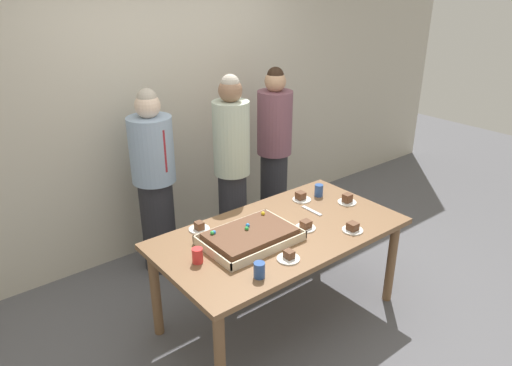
{
  "coord_description": "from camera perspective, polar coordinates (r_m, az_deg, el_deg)",
  "views": [
    {
      "loc": [
        -1.99,
        -2.2,
        2.41
      ],
      "look_at": [
        -0.1,
        0.15,
        1.09
      ],
      "focal_mm": 33.21,
      "sensor_mm": 36.0,
      "label": 1
    }
  ],
  "objects": [
    {
      "name": "person_striped_tie_right",
      "position": [
        4.61,
        2.21,
        3.96
      ],
      "size": [
        0.33,
        0.33,
        1.67
      ],
      "rotation": [
        0.0,
        0.0,
        -2.39
      ],
      "color": "#28282D",
      "rests_on": "ground_plane"
    },
    {
      "name": "party_table",
      "position": [
        3.44,
        2.95,
        -6.95
      ],
      "size": [
        1.8,
        0.96,
        0.74
      ],
      "color": "brown",
      "rests_on": "ground_plane"
    },
    {
      "name": "plated_slice_center_back",
      "position": [
        3.85,
        5.45,
        -1.74
      ],
      "size": [
        0.15,
        0.15,
        0.07
      ],
      "color": "white",
      "rests_on": "party_table"
    },
    {
      "name": "plated_slice_far_right",
      "position": [
        3.42,
        -6.85,
        -5.34
      ],
      "size": [
        0.15,
        0.15,
        0.07
      ],
      "color": "white",
      "rests_on": "party_table"
    },
    {
      "name": "drink_cup_nearest",
      "position": [
        3.04,
        -7.07,
        -8.66
      ],
      "size": [
        0.07,
        0.07,
        0.1
      ],
      "primitive_type": "cylinder",
      "color": "red",
      "rests_on": "party_table"
    },
    {
      "name": "cake_server_utensil",
      "position": [
        3.69,
        6.73,
        -3.33
      ],
      "size": [
        0.03,
        0.2,
        0.01
      ],
      "primitive_type": "cube",
      "color": "silver",
      "rests_on": "party_table"
    },
    {
      "name": "drink_cup_far_end",
      "position": [
        3.93,
        7.57,
        -0.88
      ],
      "size": [
        0.07,
        0.07,
        0.1
      ],
      "primitive_type": "cylinder",
      "color": "#2D5199",
      "rests_on": "party_table"
    },
    {
      "name": "plated_slice_center_front",
      "position": [
        3.08,
        3.96,
        -8.86
      ],
      "size": [
        0.15,
        0.15,
        0.06
      ],
      "color": "white",
      "rests_on": "party_table"
    },
    {
      "name": "sheet_cake",
      "position": [
        3.25,
        -0.71,
        -6.46
      ],
      "size": [
        0.64,
        0.44,
        0.11
      ],
      "color": "beige",
      "rests_on": "party_table"
    },
    {
      "name": "plated_slice_near_right",
      "position": [
        3.86,
        10.93,
        -2.02
      ],
      "size": [
        0.15,
        0.15,
        0.08
      ],
      "color": "white",
      "rests_on": "party_table"
    },
    {
      "name": "ground_plane",
      "position": [
        3.82,
        2.73,
        -15.55
      ],
      "size": [
        12.0,
        12.0,
        0.0
      ],
      "primitive_type": "plane",
      "color": "#5B5B60"
    },
    {
      "name": "plated_slice_near_left",
      "position": [
        3.43,
        5.99,
        -5.17
      ],
      "size": [
        0.15,
        0.15,
        0.06
      ],
      "color": "white",
      "rests_on": "party_table"
    },
    {
      "name": "drink_cup_middle",
      "position": [
        2.89,
        0.4,
        -10.44
      ],
      "size": [
        0.07,
        0.07,
        0.1
      ],
      "primitive_type": "cylinder",
      "color": "#2D5199",
      "rests_on": "party_table"
    },
    {
      "name": "person_serving_front",
      "position": [
        4.07,
        -2.91,
        1.69
      ],
      "size": [
        0.31,
        0.31,
        1.71
      ],
      "rotation": [
        0.0,
        0.0,
        -2.07
      ],
      "color": "#28282D",
      "rests_on": "ground_plane"
    },
    {
      "name": "interior_back_panel",
      "position": [
        4.39,
        -11.03,
        11.18
      ],
      "size": [
        8.0,
        0.12,
        3.0
      ],
      "primitive_type": "cube",
      "color": "beige",
      "rests_on": "ground_plane"
    },
    {
      "name": "person_green_shirt_behind",
      "position": [
        4.06,
        -12.11,
        0.15
      ],
      "size": [
        0.36,
        0.36,
        1.62
      ],
      "rotation": [
        0.0,
        0.0,
        -1.47
      ],
      "color": "#28282D",
      "rests_on": "ground_plane"
    },
    {
      "name": "plated_slice_far_left",
      "position": [
        3.45,
        11.56,
        -5.34
      ],
      "size": [
        0.15,
        0.15,
        0.06
      ],
      "color": "white",
      "rests_on": "party_table"
    }
  ]
}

